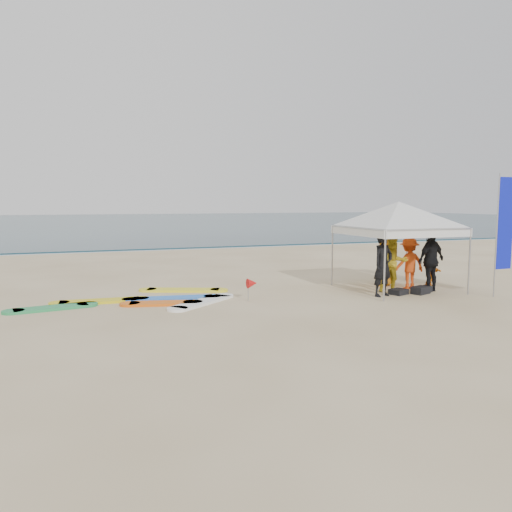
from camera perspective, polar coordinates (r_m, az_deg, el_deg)
The scene contains 14 objects.
ground at distance 12.14m, azimuth 3.23°, elevation -6.94°, with size 120.00×120.00×0.00m, color beige.
ocean at distance 71.04m, azimuth -16.46°, elevation 3.76°, with size 160.00×84.00×0.08m, color #0C2633.
shoreline_foam at distance 29.55m, azimuth -10.97°, elevation 0.75°, with size 160.00×1.20×0.01m, color silver.
person_black_a at distance 15.02m, azimuth 14.31°, elevation -0.93°, with size 0.69×0.45×1.88m, color black.
person_yellow at distance 15.77m, azimuth 15.45°, elevation -0.70°, with size 0.90×0.70×1.85m, color #B8981A.
person_orange_a at distance 16.54m, azimuth 17.09°, elevation -0.81°, with size 1.05×0.61×1.63m, color #E94A14.
person_black_b at distance 16.26m, azimuth 19.36°, elevation -0.45°, with size 1.14×0.47×1.95m, color black.
person_orange_b at distance 16.91m, azimuth 14.56°, elevation -0.59°, with size 0.80×0.52×1.63m, color orange.
person_seated at distance 17.48m, azimuth 19.29°, elevation -1.57°, with size 0.92×0.29×0.99m, color orange.
canopy_tent at distance 16.19m, azimuth 16.00°, elevation 5.96°, with size 4.19×4.19×3.16m.
feather_flag at distance 16.07m, azimuth 26.50°, elevation 3.21°, with size 0.60×0.04×3.57m.
marker_pennant at distance 13.92m, azimuth -0.44°, elevation -3.15°, with size 0.28×0.28×0.64m.
gear_pile at distance 15.86m, azimuth 17.77°, elevation -3.75°, with size 1.53×0.69×0.22m.
surfboard_spread at distance 14.29m, azimuth -12.08°, elevation -4.92°, with size 5.80×3.54×0.07m.
Camera 1 is at (-4.72, -10.84, 2.76)m, focal length 35.00 mm.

